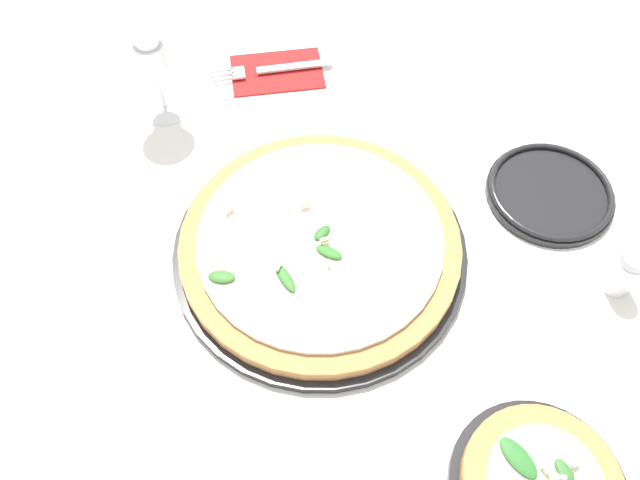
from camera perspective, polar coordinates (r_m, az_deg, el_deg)
ground_plane at (r=0.78m, az=-1.52°, el=-0.86°), size 6.00×6.00×0.00m
pizza_arugula_main at (r=0.76m, az=-0.01°, el=-0.54°), size 0.36×0.36×0.05m
wine_glass at (r=0.88m, az=-15.52°, el=16.96°), size 0.08×0.08×0.17m
napkin at (r=0.98m, az=-3.95°, el=15.16°), size 0.16×0.13×0.01m
fork at (r=0.98m, az=-4.38°, el=15.33°), size 0.18×0.07×0.00m
side_plate_white at (r=0.87m, az=20.30°, el=4.11°), size 0.17×0.17×0.02m
shaker_pepper at (r=0.80m, az=26.10°, el=-2.68°), size 0.03×0.03×0.07m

